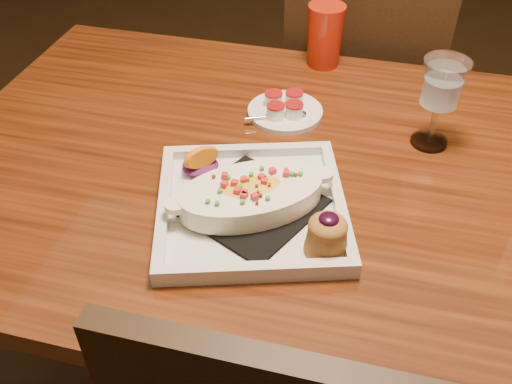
% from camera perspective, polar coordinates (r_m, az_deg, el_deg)
% --- Properties ---
extents(table, '(1.50, 0.90, 0.75)m').
position_cam_1_polar(table, '(1.10, 7.33, -2.08)').
color(table, maroon).
rests_on(table, floor).
extents(chair_far, '(0.42, 0.42, 0.93)m').
position_cam_1_polar(chair_far, '(1.69, 10.16, 8.52)').
color(chair_far, black).
rests_on(chair_far, floor).
extents(plate, '(0.38, 0.38, 0.08)m').
position_cam_1_polar(plate, '(0.93, 0.04, -1.04)').
color(plate, silver).
rests_on(plate, table).
extents(goblet, '(0.08, 0.08, 0.18)m').
position_cam_1_polar(goblet, '(1.09, 18.09, 9.85)').
color(goblet, silver).
rests_on(goblet, table).
extents(saucer, '(0.15, 0.15, 0.10)m').
position_cam_1_polar(saucer, '(1.18, 2.83, 8.24)').
color(saucer, silver).
rests_on(saucer, table).
extents(creamer_loose, '(0.04, 0.04, 0.03)m').
position_cam_1_polar(creamer_loose, '(1.21, 1.79, 9.23)').
color(creamer_loose, white).
rests_on(creamer_loose, table).
extents(red_tumbler, '(0.08, 0.08, 0.14)m').
position_cam_1_polar(red_tumbler, '(1.35, 6.90, 15.25)').
color(red_tumbler, '#AF1F0C').
rests_on(red_tumbler, table).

